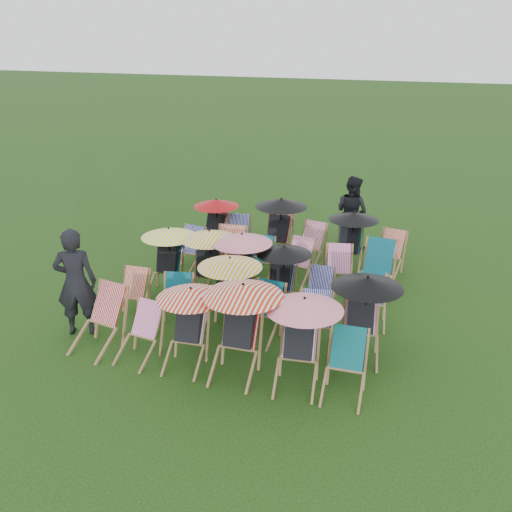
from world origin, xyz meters
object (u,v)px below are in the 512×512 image
(person_left, at_px, (76,282))
(person_rear, at_px, (352,212))
(deckchair_29, at_px, (388,254))
(deckchair_0, at_px, (98,320))
(deckchair_5, at_px, (345,367))

(person_left, relative_size, person_rear, 1.10)
(deckchair_29, relative_size, person_rear, 0.53)
(deckchair_0, bearing_deg, person_left, 160.22)
(deckchair_5, relative_size, deckchair_29, 0.99)
(person_left, height_order, person_rear, person_left)
(person_left, bearing_deg, deckchair_29, -161.12)
(deckchair_5, xyz_separation_m, person_rear, (-0.93, 5.98, 0.41))
(deckchair_5, bearing_deg, deckchair_29, 86.98)
(person_left, bearing_deg, person_rear, -146.45)
(deckchair_29, distance_m, person_left, 6.40)
(person_left, distance_m, person_rear, 6.74)
(deckchair_29, bearing_deg, deckchair_5, -79.94)
(deckchair_0, relative_size, deckchair_29, 1.12)
(deckchair_5, distance_m, deckchair_29, 4.62)
(deckchair_29, xyz_separation_m, person_left, (-4.75, -4.26, 0.51))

